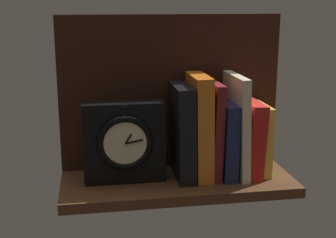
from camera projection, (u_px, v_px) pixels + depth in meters
ground_plane at (178, 183)px, 117.32cm from camera, size 57.29×22.21×2.50cm
back_panel at (171, 92)px, 122.17cm from camera, size 57.29×1.20×39.67cm
book_black_skeptic at (182, 132)px, 115.92cm from camera, size 4.65×14.84×23.37cm
book_orange_pandolfini at (199, 126)px, 116.34cm from camera, size 4.60×14.08×25.64cm
book_maroon_dawkins at (213, 129)px, 117.12cm from camera, size 2.83×13.41×23.75cm
book_navy_bierce at (225, 138)px, 118.22cm from camera, size 3.49×15.04×18.81cm
book_cream_twain at (236, 125)px, 117.89cm from camera, size 2.94×16.55×25.39cm
book_red_requiem at (248, 137)px, 119.23cm from camera, size 4.72×15.22×18.92cm
book_yellow_seinlanguage at (261, 138)px, 119.89cm from camera, size 2.15×12.19×17.73cm
framed_clock at (124, 142)px, 113.15cm from camera, size 19.63×6.65×19.63cm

